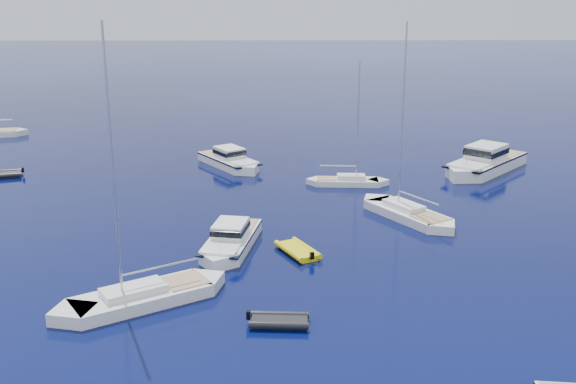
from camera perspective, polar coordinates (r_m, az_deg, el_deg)
motor_cruiser_left at (r=46.50m, az=-4.77°, el=-4.68°), size 4.22×9.20×2.33m
motor_cruiser_distant at (r=68.01m, az=15.80°, el=1.66°), size 10.93×11.61×3.21m
motor_cruiser_horizon at (r=67.30m, az=-4.75°, el=2.09°), size 7.47×9.18×2.41m
sailboat_mid_r at (r=53.17m, az=9.76°, el=-2.09°), size 7.66×10.03×14.96m
sailboat_mid_l at (r=39.62m, az=-11.93°, el=-8.95°), size 10.62×8.14×15.86m
sailboat_centre at (r=61.24m, az=4.91°, el=0.61°), size 7.76×2.42×11.26m
tender_yellow at (r=45.55m, az=0.81°, el=-5.09°), size 3.53×4.28×0.95m
tender_grey_near at (r=36.51m, az=-0.71°, el=-10.88°), size 3.32×2.00×0.95m
tender_grey_far at (r=68.76m, az=-22.66°, el=1.15°), size 4.60×3.26×0.95m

